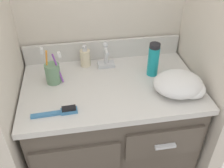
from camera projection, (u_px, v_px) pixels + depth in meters
name	position (u px, v px, depth m)	size (l,w,h in m)	color
wall_right	(221.00, 8.00, 1.09)	(0.08, 0.61, 2.20)	beige
vanity	(111.00, 134.00, 1.44)	(0.87, 0.55, 0.75)	brown
backsplash	(104.00, 50.00, 1.40)	(0.87, 0.02, 0.11)	silver
sink_faucet	(106.00, 58.00, 1.34)	(0.09, 0.09, 0.14)	silver
toothbrush_cup	(53.00, 73.00, 1.21)	(0.09, 0.07, 0.19)	gray
soap_dispenser	(85.00, 57.00, 1.34)	(0.06, 0.06, 0.12)	beige
shaving_cream_can	(153.00, 60.00, 1.25)	(0.06, 0.06, 0.18)	teal
hairbrush	(61.00, 112.00, 1.06)	(0.20, 0.04, 0.03)	teal
hand_towel	(181.00, 85.00, 1.16)	(0.24, 0.20, 0.09)	white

